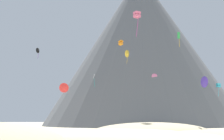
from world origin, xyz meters
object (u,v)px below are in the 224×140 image
Objects in this scene: kite_gold_mid at (128,54)px; kite_white_mid at (94,79)px; bush_ridge_crest at (156,137)px; kite_indigo_low at (204,82)px; kite_teal_low at (147,86)px; kite_rainbow_mid at (137,15)px; kite_black_mid at (38,51)px; kite_green_mid at (179,37)px; bush_near_left at (12,133)px; kite_orange_mid at (121,43)px; kite_pink_low at (154,76)px; kite_red_low at (64,88)px; bush_low_patch at (105,139)px; rock_massif at (140,51)px; kite_lime_low at (189,82)px; kite_cyan_low at (218,85)px.

kite_white_mid is (-8.53, 11.06, -5.05)m from kite_gold_mid.
bush_ridge_crest is 37.15m from kite_indigo_low.
bush_ridge_crest is at bearing -141.03° from kite_gold_mid.
kite_rainbow_mid is at bearing 141.22° from kite_teal_low.
kite_black_mid reaches higher than kite_green_mid.
bush_near_left is 1.91× the size of kite_orange_mid.
kite_pink_low is (-1.81, 19.78, -5.79)m from kite_green_mid.
kite_green_mid is (28.07, 21.84, 19.10)m from bush_near_left.
kite_teal_low is at bearing 39.28° from kite_red_low.
kite_red_low is at bearing 9.39° from kite_green_mid.
kite_black_mid reaches higher than kite_red_low.
bush_low_patch is 0.84× the size of kite_indigo_low.
rock_massif reaches higher than kite_gold_mid.
kite_teal_low is 0.74× the size of kite_white_mid.
kite_pink_low is (14.33, 50.35, 13.48)m from bush_low_patch.
kite_gold_mid is 1.19× the size of kite_lime_low.
kite_rainbow_mid is (-22.48, -12.18, 14.49)m from kite_cyan_low.
kite_teal_low is 15.44m from kite_white_mid.
bush_near_left is 0.03× the size of rock_massif.
kite_lime_low reaches higher than kite_indigo_low.
kite_teal_low is (7.61, 55.35, 11.34)m from bush_ridge_crest.
kite_indigo_low is (31.05, -8.88, 0.51)m from kite_red_low.
kite_orange_mid reaches higher than kite_teal_low.
kite_white_mid is at bearing 98.11° from bush_ridge_crest.
bush_near_left is 54.80m from kite_teal_low.
bush_ridge_crest is 0.77× the size of bush_low_patch.
kite_cyan_low is at bearing 116.34° from kite_white_mid.
bush_near_left is 42.88m from kite_gold_mid.
bush_near_left is 35.23m from kite_orange_mid.
kite_black_mid is at bearing 135.80° from kite_red_low.
kite_rainbow_mid reaches higher than kite_lime_low.
bush_near_left is 0.96× the size of kite_red_low.
kite_gold_mid is 25.86m from kite_black_mid.
kite_gold_mid is (0.93, 42.24, 18.08)m from bush_ridge_crest.
kite_lime_low is at bearing -77.20° from kite_green_mid.
kite_red_low is 25.45m from kite_pink_low.
kite_red_low is 24.37m from kite_rainbow_mid.
kite_rainbow_mid is (19.55, 24.77, 24.87)m from bush_near_left.
kite_cyan_low is at bearing 89.16° from kite_rainbow_mid.
kite_orange_mid is 0.71× the size of kite_pink_low.
kite_black_mid reaches higher than kite_cyan_low.
kite_cyan_low is 1.97× the size of kite_pink_low.
bush_near_left is 14.78m from bush_low_patch.
rock_massif is 44.98× the size of kite_pink_low.
kite_cyan_low is (30.10, 45.67, 10.55)m from bush_low_patch.
kite_gold_mid reaches higher than kite_white_mid.
kite_red_low is at bearing 11.92° from kite_white_mid.
rock_massif is at bearing -175.15° from kite_white_mid.
kite_pink_low is at bearing 118.09° from kite_white_mid.
kite_lime_low is 0.50× the size of kite_rainbow_mid.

